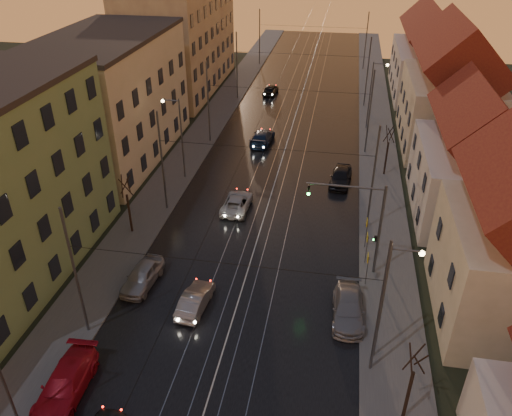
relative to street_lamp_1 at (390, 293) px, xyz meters
The scene contains 37 objects.
road 31.73m from the street_lamp_1, 106.88° to the left, with size 16.00×120.00×0.04m, color black.
sidewalk_left 35.89m from the street_lamp_1, 122.49° to the left, with size 4.00×120.00×0.15m, color #4C4C4C.
sidewalk_right 30.40m from the street_lamp_1, 88.29° to the left, with size 4.00×120.00×0.15m, color #4C4C4C.
tram_rail_0 32.42m from the street_lamp_1, 110.65° to the left, with size 0.06×120.00×0.03m, color gray.
tram_rail_1 31.95m from the street_lamp_1, 108.22° to the left, with size 0.06×120.00×0.03m, color gray.
tram_rail_2 31.51m from the street_lamp_1, 105.53° to the left, with size 0.06×120.00×0.03m, color gray.
tram_rail_3 31.16m from the street_lamp_1, 102.96° to the left, with size 0.06×120.00×0.03m, color gray.
apartment_left_2 35.85m from the street_lamp_1, 137.95° to the left, with size 10.00×20.00×12.00m, color #B6B08C.
apartment_left_3 54.92m from the street_lamp_1, 119.00° to the left, with size 10.00×24.00×14.00m, color #91765D.
house_right_2 19.66m from the street_lamp_1, 66.32° to the left, with size 9.18×12.24×9.20m.
house_right_3 33.94m from the street_lamp_1, 76.54° to the left, with size 9.18×14.28×11.50m.
house_right_4 51.61m from the street_lamp_1, 81.20° to the left, with size 9.18×16.32×10.00m.
catenary_pole_l_1 17.74m from the street_lamp_1, behind, with size 0.16×0.16×9.00m, color #595B60.
catenary_pole_r_1 1.18m from the street_lamp_1, 116.77° to the right, with size 0.16×0.16×9.00m, color #595B60.
catenary_pole_l_2 22.57m from the street_lamp_1, 141.66° to the left, with size 0.16×0.16×9.00m, color #595B60.
catenary_pole_r_2 14.01m from the street_lamp_1, 92.06° to the left, with size 0.16×0.16×9.00m, color #595B60.
catenary_pole_l_3 33.98m from the street_lamp_1, 121.40° to the left, with size 0.16×0.16×9.00m, color #595B60.
catenary_pole_r_3 29.01m from the street_lamp_1, 91.00° to the left, with size 0.16×0.16×9.00m, color #595B60.
catenary_pole_l_4 47.43m from the street_lamp_1, 111.92° to the left, with size 0.16×0.16×9.00m, color #595B60.
catenary_pole_r_4 44.00m from the street_lamp_1, 90.66° to the left, with size 0.16×0.16×9.00m, color #595B60.
catenary_pole_l_5 64.48m from the street_lamp_1, 105.94° to the left, with size 0.16×0.16×9.00m, color #595B60.
catenary_pole_r_5 62.00m from the street_lamp_1, 90.47° to the left, with size 0.16×0.16×9.00m, color #595B60.
street_lamp_1 is the anchor object (origin of this frame).
street_lamp_2 27.05m from the street_lamp_1, 132.32° to the left, with size 1.75×0.32×8.00m.
street_lamp_3 36.00m from the street_lamp_1, 90.00° to the left, with size 1.75×0.32×8.00m.
traffic_light_mast 8.08m from the street_lamp_1, 97.91° to the left, with size 5.30×0.32×7.20m.
bare_tree_0 21.87m from the street_lamp_1, 152.61° to the left, with size 1.09×1.09×5.11m.
bare_tree_1 4.79m from the street_lamp_1, 74.64° to the right, with size 1.09×1.09×5.11m.
bare_tree_2 24.16m from the street_lamp_1, 86.90° to the left, with size 1.09×1.09×5.11m.
driving_car_1 12.66m from the street_lamp_1, 169.17° to the left, with size 1.43×4.10×1.35m, color gray.
driving_car_2 19.52m from the street_lamp_1, 127.71° to the left, with size 2.17×4.71×1.31m, color #B7B7B7.
driving_car_3 32.09m from the street_lamp_1, 111.81° to the left, with size 2.10×5.16×1.50m, color #162642.
driving_car_4 48.92m from the street_lamp_1, 106.10° to the left, with size 1.69×4.20×1.43m, color black.
parked_left_2 18.08m from the street_lamp_1, 161.69° to the right, with size 2.10×5.16×1.50m, color #AE1120.
parked_left_3 17.01m from the street_lamp_1, 166.20° to the left, with size 1.77×4.40×1.50m, color #999A9F.
parked_right_1 5.54m from the street_lamp_1, 120.64° to the left, with size 1.99×4.90×1.42m, color gray.
parked_right_2 21.99m from the street_lamp_1, 97.73° to the left, with size 1.84×4.58×1.56m, color black.
Camera 1 is at (5.63, -11.51, 22.59)m, focal length 35.00 mm.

